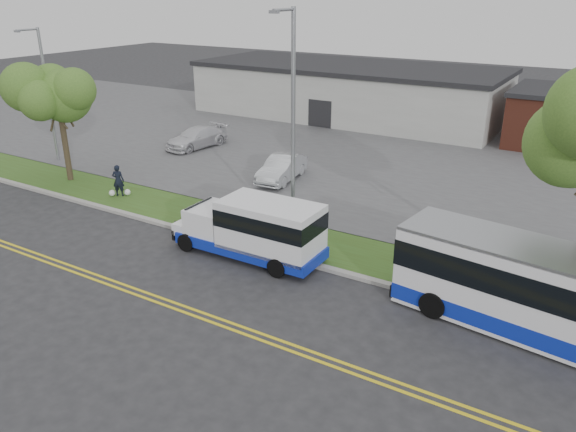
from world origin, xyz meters
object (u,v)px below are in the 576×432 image
Objects in this scene: transit_bus at (566,300)px; parked_car_a at (282,168)px; streetlight_near at (292,122)px; streetlight_far at (46,90)px; shuttle_bus at (257,228)px; pedestrian at (118,180)px; tree_west at (57,90)px; parked_car_b at (197,137)px.

transit_bus is 17.86m from parked_car_a.
streetlight_near reaches higher than streetlight_far.
transit_bus is (11.30, -0.00, 0.14)m from shuttle_bus.
shuttle_bus reaches higher than pedestrian.
transit_bus is at bearing -0.38° from shuttle_bus.
parked_car_a is at bearing -157.63° from pedestrian.
streetlight_far is (-19.00, 2.69, -0.76)m from streetlight_near.
transit_bus is 21.61m from pedestrian.
streetlight_near reaches higher than transit_bus.
parked_car_a is at bearing 158.07° from transit_bus.
pedestrian reaches higher than parked_car_a.
tree_west is at bearing -28.98° from streetlight_far.
tree_west is 15.01m from streetlight_near.
streetlight_far reaches higher than pedestrian.
streetlight_near is 11.41m from pedestrian.
streetlight_near reaches higher than parked_car_b.
pedestrian is (8.43, -2.66, -3.54)m from streetlight_far.
streetlight_near is (15.00, -0.47, 0.11)m from tree_west.
tree_west is at bearing -156.85° from parked_car_a.
pedestrian is 8.87m from parked_car_a.
pedestrian is at bearing -178.31° from transit_bus.
tree_west is 1.63× the size of parked_car_a.
parked_car_a is at bearing 15.31° from streetlight_far.
tree_west reaches higher than parked_car_a.
streetlight_far is 15.35m from parked_car_a.
parked_car_a is (-4.63, 6.62, -4.44)m from streetlight_near.
streetlight_far is 9.52m from pedestrian.
transit_bus is at bearing -5.72° from tree_west.
tree_west is 4.13× the size of pedestrian.
tree_west is at bearing 169.57° from shuttle_bus.
transit_bus is at bearing -9.14° from streetlight_far.
tree_west is 1.48× the size of parked_car_b.
streetlight_near is at bearing -27.81° from parked_car_b.
transit_bus reaches higher than parked_car_b.
pedestrian is (4.43, -0.44, -4.19)m from tree_west.
pedestrian is at bearing -65.90° from parked_car_b.
streetlight_far reaches higher than tree_west.
parked_car_a is (10.37, 6.15, -4.33)m from tree_west.
transit_bus is 2.30× the size of parked_car_b.
shuttle_bus is (18.63, -4.81, -3.14)m from streetlight_far.
tree_west reaches higher than parked_car_b.
shuttle_bus is at bearing -14.48° from streetlight_far.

